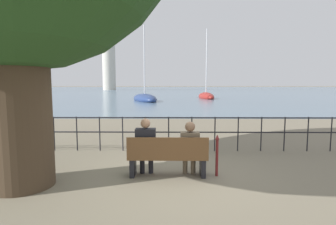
{
  "coord_description": "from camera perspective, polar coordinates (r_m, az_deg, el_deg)",
  "views": [
    {
      "loc": [
        0.07,
        -5.65,
        2.0
      ],
      "look_at": [
        0.0,
        0.5,
        1.36
      ],
      "focal_mm": 28.0,
      "sensor_mm": 36.0,
      "label": 1
    }
  ],
  "objects": [
    {
      "name": "park_bench",
      "position": [
        5.81,
        -0.07,
        -9.73
      ],
      "size": [
        1.75,
        0.45,
        0.9
      ],
      "color": "brown",
      "rests_on": "ground_plane"
    },
    {
      "name": "promenade_railing",
      "position": [
        7.97,
        0.14,
        -3.49
      ],
      "size": [
        11.28,
        0.04,
        1.05
      ],
      "color": "black",
      "rests_on": "ground_plane"
    },
    {
      "name": "sailboat_1",
      "position": [
        33.45,
        -5.1,
        3.04
      ],
      "size": [
        4.78,
        8.16,
        9.81
      ],
      "rotation": [
        0.0,
        0.0,
        0.33
      ],
      "color": "navy",
      "rests_on": "ground_plane"
    },
    {
      "name": "harbor_lighthouse",
      "position": [
        109.48,
        -12.79,
        12.11
      ],
      "size": [
        5.14,
        5.14,
        29.97
      ],
      "color": "beige",
      "rests_on": "ground_plane"
    },
    {
      "name": "sailboat_2",
      "position": [
        39.88,
        8.27,
        3.51
      ],
      "size": [
        2.43,
        7.18,
        10.63
      ],
      "rotation": [
        0.0,
        0.0,
        0.09
      ],
      "color": "maroon",
      "rests_on": "ground_plane"
    },
    {
      "name": "closed_umbrella",
      "position": [
        5.92,
        10.61,
        -8.63
      ],
      "size": [
        0.09,
        0.09,
        0.93
      ],
      "color": "maroon",
      "rests_on": "ground_plane"
    },
    {
      "name": "seated_person_right",
      "position": [
        5.84,
        4.75,
        -7.23
      ],
      "size": [
        0.41,
        0.35,
        1.21
      ],
      "color": "brown",
      "rests_on": "ground_plane"
    },
    {
      "name": "seated_person_left",
      "position": [
        5.84,
        -4.86,
        -6.92
      ],
      "size": [
        0.44,
        0.35,
        1.28
      ],
      "color": "black",
      "rests_on": "ground_plane"
    },
    {
      "name": "harbor_water",
      "position": [
        165.49,
        0.65,
        5.3
      ],
      "size": [
        600.0,
        300.0,
        0.01
      ],
      "color": "slate",
      "rests_on": "ground_plane"
    },
    {
      "name": "ground_plane",
      "position": [
        6.0,
        -0.06,
        -13.53
      ],
      "size": [
        1000.0,
        1000.0,
        0.0
      ],
      "primitive_type": "plane",
      "color": "#7A705B"
    }
  ]
}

